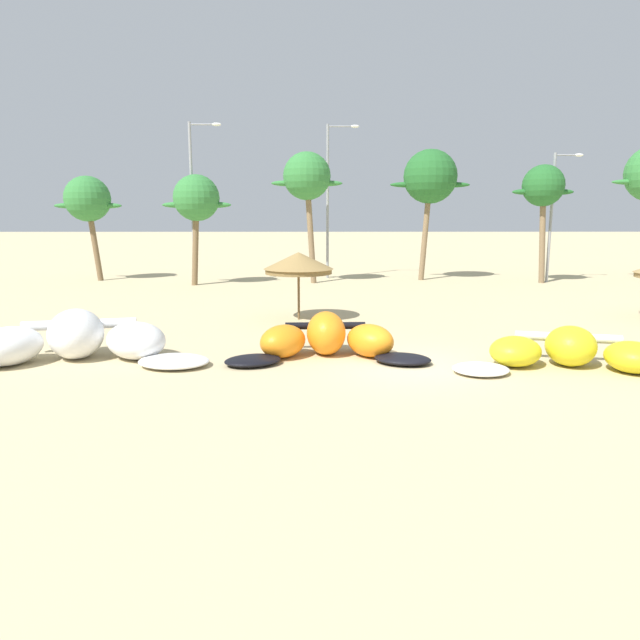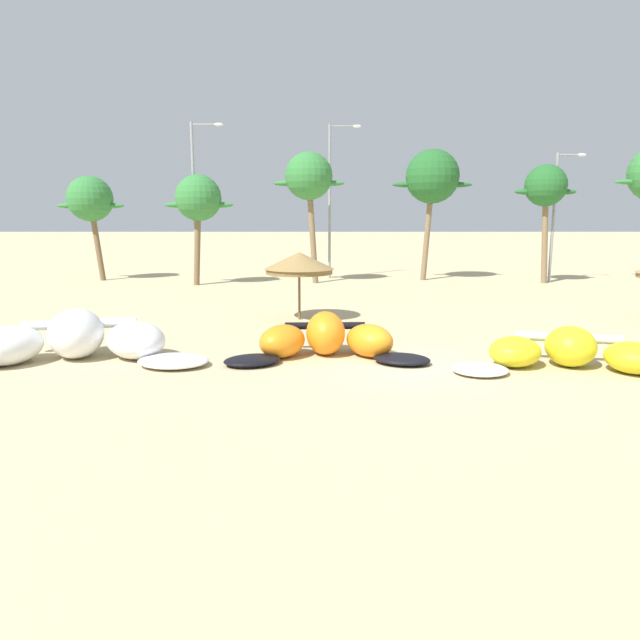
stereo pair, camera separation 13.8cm
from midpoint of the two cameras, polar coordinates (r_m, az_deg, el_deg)
name	(u,v)px [view 2 (the right image)]	position (r m, az deg, el deg)	size (l,w,h in m)	color
ground_plane	(407,366)	(16.93, 8.83, -4.56)	(260.00, 260.00, 0.00)	#C6B284
kite_far_left	(74,342)	(18.69, -22.98, -2.02)	(8.16, 4.66, 1.52)	white
kite_left	(326,340)	(17.73, 0.86, -2.02)	(6.41, 3.04, 1.36)	black
kite_left_of_center	(573,354)	(17.85, 23.98, -3.08)	(6.88, 4.04, 1.17)	white
beach_umbrella_near_van	(300,263)	(23.83, -1.87, 5.68)	(2.90, 2.90, 2.81)	brown
palm_leftmost	(91,200)	(41.13, -21.68, 10.98)	(4.42, 2.94, 6.81)	brown
palm_left	(199,199)	(36.46, -11.81, 11.61)	(4.20, 2.80, 6.73)	brown
palm_left_of_gap	(309,178)	(36.87, -0.96, 13.89)	(4.45, 2.97, 8.18)	#7F6647
palm_center_left	(433,178)	(39.28, 11.20, 13.66)	(5.24, 3.49, 8.52)	#7F6647
palm_center_right	(546,188)	(39.41, 21.59, 12.08)	(3.88, 2.59, 7.41)	#7F6647
lamppost_west	(197,196)	(36.69, -11.97, 11.95)	(2.00, 0.24, 9.77)	gray
lamppost_west_center	(333,194)	(39.63, 1.35, 12.38)	(2.17, 0.24, 10.20)	gray
lamppost_east_center	(557,210)	(40.06, 22.51, 10.03)	(1.86, 0.24, 8.14)	gray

